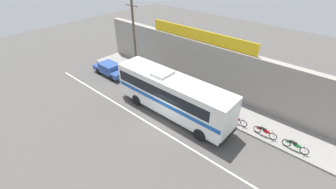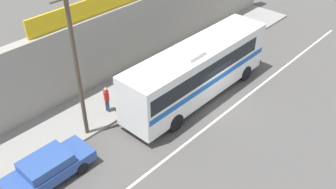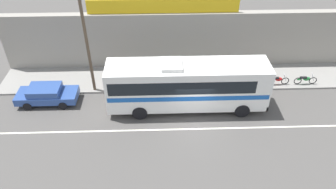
{
  "view_description": "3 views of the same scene",
  "coord_description": "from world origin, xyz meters",
  "px_view_note": "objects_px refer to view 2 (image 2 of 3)",
  "views": [
    {
      "loc": [
        10.06,
        -10.89,
        12.49
      ],
      "look_at": [
        -0.73,
        1.38,
        1.93
      ],
      "focal_mm": 24.38,
      "sensor_mm": 36.0,
      "label": 1
    },
    {
      "loc": [
        -16.08,
        -10.33,
        13.95
      ],
      "look_at": [
        -3.02,
        1.64,
        1.47
      ],
      "focal_mm": 40.2,
      "sensor_mm": 36.0,
      "label": 2
    },
    {
      "loc": [
        -2.34,
        -16.35,
        14.84
      ],
      "look_at": [
        -1.76,
        1.19,
        1.45
      ],
      "focal_mm": 34.04,
      "sensor_mm": 36.0,
      "label": 3
    }
  ],
  "objects_px": {
    "motorcycle_orange": "(248,30)",
    "motorcycle_blue": "(214,50)",
    "parked_car": "(48,168)",
    "utility_pole": "(77,66)",
    "pedestrian_far_left": "(107,98)",
    "motorcycle_red": "(232,39)",
    "intercity_bus": "(197,69)"
  },
  "relations": [
    {
      "from": "intercity_bus",
      "to": "parked_car",
      "type": "bearing_deg",
      "value": 175.03
    },
    {
      "from": "motorcycle_blue",
      "to": "intercity_bus",
      "type": "bearing_deg",
      "value": -155.26
    },
    {
      "from": "pedestrian_far_left",
      "to": "motorcycle_blue",
      "type": "bearing_deg",
      "value": -2.96
    },
    {
      "from": "utility_pole",
      "to": "motorcycle_orange",
      "type": "bearing_deg",
      "value": 0.6
    },
    {
      "from": "motorcycle_red",
      "to": "intercity_bus",
      "type": "bearing_deg",
      "value": -162.26
    },
    {
      "from": "intercity_bus",
      "to": "utility_pole",
      "type": "distance_m",
      "value": 7.62
    },
    {
      "from": "parked_car",
      "to": "motorcycle_orange",
      "type": "distance_m",
      "value": 19.83
    },
    {
      "from": "parked_car",
      "to": "motorcycle_red",
      "type": "height_order",
      "value": "parked_car"
    },
    {
      "from": "utility_pole",
      "to": "motorcycle_red",
      "type": "distance_m",
      "value": 14.86
    },
    {
      "from": "motorcycle_orange",
      "to": "pedestrian_far_left",
      "type": "xyz_separation_m",
      "value": [
        -14.5,
        0.48,
        0.56
      ]
    },
    {
      "from": "parked_car",
      "to": "motorcycle_orange",
      "type": "bearing_deg",
      "value": 4.29
    },
    {
      "from": "parked_car",
      "to": "utility_pole",
      "type": "xyz_separation_m",
      "value": [
        3.23,
        1.31,
        3.72
      ]
    },
    {
      "from": "intercity_bus",
      "to": "pedestrian_far_left",
      "type": "height_order",
      "value": "intercity_bus"
    },
    {
      "from": "motorcycle_blue",
      "to": "pedestrian_far_left",
      "type": "height_order",
      "value": "pedestrian_far_left"
    },
    {
      "from": "motorcycle_orange",
      "to": "motorcycle_blue",
      "type": "distance_m",
      "value": 4.61
    },
    {
      "from": "intercity_bus",
      "to": "motorcycle_orange",
      "type": "height_order",
      "value": "intercity_bus"
    },
    {
      "from": "utility_pole",
      "to": "motorcycle_orange",
      "type": "height_order",
      "value": "utility_pole"
    },
    {
      "from": "intercity_bus",
      "to": "parked_car",
      "type": "relative_size",
      "value": 2.55
    },
    {
      "from": "motorcycle_orange",
      "to": "motorcycle_blue",
      "type": "xyz_separation_m",
      "value": [
        -4.61,
        -0.04,
        0.0
      ]
    },
    {
      "from": "parked_car",
      "to": "motorcycle_blue",
      "type": "distance_m",
      "value": 15.24
    },
    {
      "from": "motorcycle_blue",
      "to": "motorcycle_red",
      "type": "relative_size",
      "value": 1.06
    },
    {
      "from": "parked_car",
      "to": "motorcycle_orange",
      "type": "relative_size",
      "value": 2.39
    },
    {
      "from": "pedestrian_far_left",
      "to": "parked_car",
      "type": "bearing_deg",
      "value": -159.62
    },
    {
      "from": "intercity_bus",
      "to": "motorcycle_red",
      "type": "relative_size",
      "value": 6.08
    },
    {
      "from": "motorcycle_blue",
      "to": "motorcycle_red",
      "type": "distance_m",
      "value": 2.4
    },
    {
      "from": "motorcycle_orange",
      "to": "motorcycle_blue",
      "type": "relative_size",
      "value": 0.95
    },
    {
      "from": "parked_car",
      "to": "motorcycle_blue",
      "type": "relative_size",
      "value": 2.26
    },
    {
      "from": "utility_pole",
      "to": "pedestrian_far_left",
      "type": "xyz_separation_m",
      "value": [
        2.05,
        0.65,
        -3.33
      ]
    },
    {
      "from": "motorcycle_orange",
      "to": "motorcycle_blue",
      "type": "height_order",
      "value": "same"
    },
    {
      "from": "pedestrian_far_left",
      "to": "motorcycle_orange",
      "type": "bearing_deg",
      "value": -1.88
    },
    {
      "from": "intercity_bus",
      "to": "motorcycle_blue",
      "type": "relative_size",
      "value": 5.76
    },
    {
      "from": "parked_car",
      "to": "motorcycle_red",
      "type": "bearing_deg",
      "value": 4.88
    }
  ]
}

